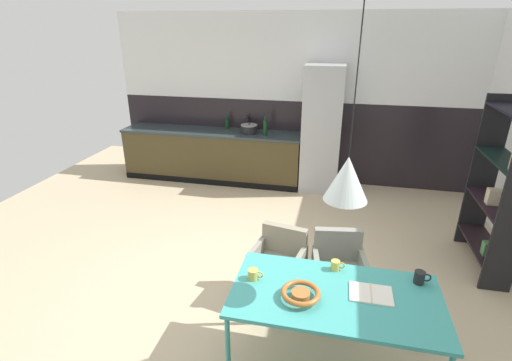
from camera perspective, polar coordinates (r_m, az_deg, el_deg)
ground_plane at (r=4.14m, az=-1.14°, el=-15.97°), size 8.59×8.59×0.00m
back_wall_splashback_dark at (r=6.71m, az=5.41°, el=6.04°), size 6.12×0.12×1.39m
back_wall_panel_upper at (r=6.46m, az=5.87°, el=18.00°), size 6.12×0.12×1.39m
kitchen_counter at (r=6.74m, az=-6.60°, el=3.82°), size 3.14×0.63×0.89m
refrigerator_column at (r=6.23m, az=9.88°, el=7.58°), size 0.61×0.60×2.03m
dining_table at (r=2.97m, az=11.85°, el=-17.14°), size 1.52×0.80×0.75m
armchair_corner_seat at (r=3.76m, az=12.36°, el=-11.77°), size 0.55×0.54×0.76m
armchair_head_of_table at (r=3.78m, az=3.63°, el=-11.09°), size 0.56×0.55×0.73m
fruit_bowl at (r=2.83m, az=6.76°, el=-16.56°), size 0.29×0.29×0.07m
open_book at (r=2.99m, az=16.94°, el=-16.00°), size 0.31×0.23×0.02m
mug_wide_latte at (r=3.20m, az=23.49°, el=-13.25°), size 0.13×0.08×0.10m
mug_short_terracotta at (r=3.00m, az=-0.38°, el=-13.96°), size 0.12×0.08×0.08m
mug_tall_blue at (r=3.16m, az=11.95°, el=-12.39°), size 0.11×0.07×0.08m
cooking_pot at (r=6.41m, az=-1.04°, el=7.79°), size 0.28×0.28×0.17m
bottle_oil_tall at (r=6.25m, az=1.38°, el=8.02°), size 0.07×0.07×0.33m
bottle_wine_green at (r=6.63m, az=-1.34°, el=8.58°), size 0.08×0.08×0.25m
bottle_vinegar_dark at (r=6.67m, az=-4.38°, el=8.57°), size 0.07×0.07×0.26m
open_shelf_unit at (r=4.74m, az=32.95°, el=-0.55°), size 0.30×1.00×2.00m
pendant_lamp_over_table_near at (r=2.51m, az=13.55°, el=0.29°), size 0.29×0.29×1.24m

